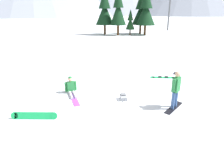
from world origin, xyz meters
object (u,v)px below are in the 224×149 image
object	(u,v)px
pine_tree_leaning	(141,10)
pine_tree_twin	(146,10)
pine_tree_broad	(105,10)
backpack_grey	(123,97)
ski_lift_tower	(170,6)
loose_snowboard_near_left	(34,116)
loose_snowboard_far_spare	(163,77)
pine_tree_slender	(118,9)
pine_tree_young	(130,21)
snowboarder_foreground	(176,89)
snowboarder_midground	(71,88)

from	to	relation	value
pine_tree_leaning	pine_tree_twin	bearing A→B (deg)	-92.62
pine_tree_twin	pine_tree_broad	bearing A→B (deg)	155.06
backpack_grey	ski_lift_tower	world-z (taller)	ski_lift_tower
loose_snowboard_near_left	pine_tree_leaning	distance (m)	31.82
pine_tree_leaning	ski_lift_tower	world-z (taller)	ski_lift_tower
loose_snowboard_far_spare	ski_lift_tower	world-z (taller)	ski_lift_tower
pine_tree_twin	pine_tree_slender	bearing A→B (deg)	168.78
loose_snowboard_far_spare	pine_tree_slender	world-z (taller)	pine_tree_slender
loose_snowboard_near_left	ski_lift_tower	world-z (taller)	ski_lift_tower
loose_snowboard_far_spare	pine_tree_twin	distance (m)	23.79
loose_snowboard_far_spare	pine_tree_young	size ratio (longest dim) A/B	0.38
ski_lift_tower	pine_tree_young	bearing A→B (deg)	-155.03
loose_snowboard_near_left	pine_tree_broad	distance (m)	29.61
snowboarder_foreground	loose_snowboard_far_spare	bearing A→B (deg)	64.69
snowboarder_midground	pine_tree_broad	distance (m)	27.09
backpack_grey	pine_tree_twin	world-z (taller)	pine_tree_twin
pine_tree_leaning	loose_snowboard_near_left	bearing A→B (deg)	-123.21
backpack_grey	pine_tree_slender	size ratio (longest dim) A/B	0.07
loose_snowboard_far_spare	pine_tree_young	world-z (taller)	pine_tree_young
loose_snowboard_far_spare	pine_tree_slender	xyz separation A→B (m)	(4.56, 22.37, 4.48)
loose_snowboard_far_spare	pine_tree_broad	size ratio (longest dim) A/B	0.21
backpack_grey	pine_tree_slender	distance (m)	26.35
pine_tree_twin	ski_lift_tower	size ratio (longest dim) A/B	0.93
pine_tree_broad	backpack_grey	bearing A→B (deg)	-103.42
loose_snowboard_near_left	pine_tree_slender	size ratio (longest dim) A/B	0.22
pine_tree_young	loose_snowboard_far_spare	bearing A→B (deg)	-107.09
pine_tree_slender	snowboarder_foreground	bearing A→B (deg)	-103.64
pine_tree_broad	snowboarder_midground	bearing A→B (deg)	-109.15
ski_lift_tower	snowboarder_foreground	bearing A→B (deg)	-122.52
pine_tree_young	ski_lift_tower	distance (m)	12.81
loose_snowboard_far_spare	pine_tree_slender	size ratio (longest dim) A/B	0.21
snowboarder_foreground	backpack_grey	size ratio (longest dim) A/B	3.17
pine_tree_slender	pine_tree_twin	xyz separation A→B (m)	(4.82, -0.96, -0.10)
snowboarder_midground	pine_tree_twin	size ratio (longest dim) A/B	0.23
snowboarder_midground	pine_tree_twin	distance (m)	27.36
pine_tree_broad	ski_lift_tower	bearing A→B (deg)	11.22
pine_tree_leaning	pine_tree_young	xyz separation A→B (m)	(-2.62, -1.26, -1.80)
snowboarder_foreground	backpack_grey	bearing A→B (deg)	142.15
snowboarder_midground	pine_tree_slender	size ratio (longest dim) A/B	0.22
snowboarder_foreground	snowboarder_midground	distance (m)	5.26
snowboarder_midground	backpack_grey	size ratio (longest dim) A/B	3.36
loose_snowboard_near_left	loose_snowboard_far_spare	distance (m)	8.30
backpack_grey	ski_lift_tower	distance (m)	37.37
pine_tree_leaning	snowboarder_foreground	bearing A→B (deg)	-112.40
snowboarder_midground	loose_snowboard_far_spare	bearing A→B (deg)	7.35
loose_snowboard_far_spare	pine_tree_slender	distance (m)	23.27
loose_snowboard_near_left	pine_tree_leaning	bearing A→B (deg)	56.79
snowboarder_foreground	pine_tree_leaning	world-z (taller)	pine_tree_leaning
backpack_grey	loose_snowboard_near_left	bearing A→B (deg)	-172.22
loose_snowboard_far_spare	ski_lift_tower	xyz separation A→B (m)	(18.21, 27.59, 5.11)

